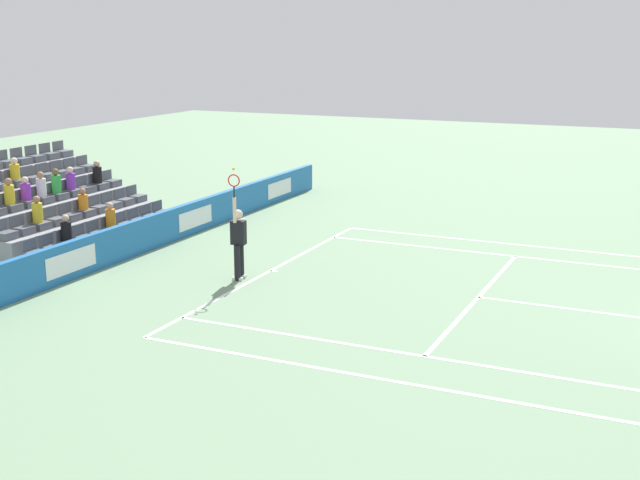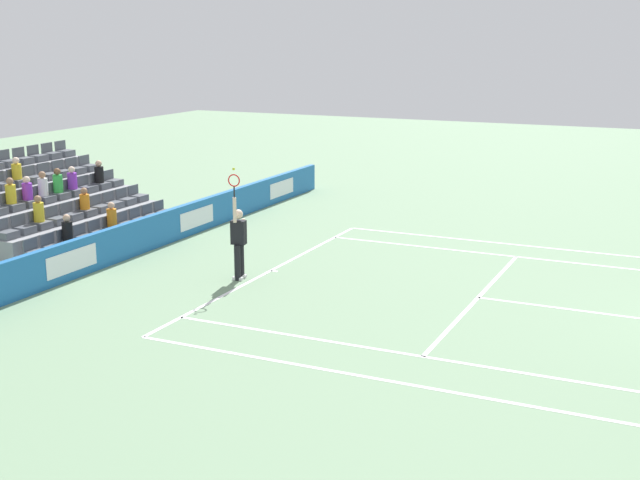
% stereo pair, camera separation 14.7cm
% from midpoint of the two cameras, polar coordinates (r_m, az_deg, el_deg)
% --- Properties ---
extents(line_baseline, '(10.97, 0.10, 0.01)m').
position_cam_midpoint_polar(line_baseline, '(22.05, -3.14, -2.07)').
color(line_baseline, white).
rests_on(line_baseline, ground).
extents(line_service, '(8.23, 0.10, 0.01)m').
position_cam_midpoint_polar(line_service, '(20.16, 10.81, -3.82)').
color(line_service, white).
rests_on(line_service, ground).
extents(line_centre_service, '(0.10, 6.40, 0.01)m').
position_cam_midpoint_polar(line_centre_service, '(19.68, 19.89, -4.84)').
color(line_centre_service, white).
rests_on(line_centre_service, ground).
extents(line_singles_sideline_left, '(0.10, 11.89, 0.01)m').
position_cam_midpoint_polar(line_singles_sideline_left, '(16.29, 8.74, -8.01)').
color(line_singles_sideline_left, white).
rests_on(line_singles_sideline_left, ground).
extents(line_singles_sideline_right, '(0.10, 11.89, 0.01)m').
position_cam_midpoint_polar(line_singles_sideline_right, '(23.94, 14.31, -1.21)').
color(line_singles_sideline_right, white).
rests_on(line_singles_sideline_right, ground).
extents(line_doubles_sideline_left, '(0.10, 11.89, 0.01)m').
position_cam_midpoint_polar(line_doubles_sideline_left, '(15.07, 7.24, -9.79)').
color(line_doubles_sideline_left, white).
rests_on(line_doubles_sideline_left, ground).
extents(line_doubles_sideline_right, '(0.10, 11.89, 0.01)m').
position_cam_midpoint_polar(line_doubles_sideline_right, '(25.25, 14.90, -0.48)').
color(line_doubles_sideline_right, white).
rests_on(line_doubles_sideline_right, ground).
extents(line_centre_mark, '(0.10, 0.20, 0.01)m').
position_cam_midpoint_polar(line_centre_mark, '(22.00, -2.91, -2.10)').
color(line_centre_mark, white).
rests_on(line_centre_mark, ground).
extents(sponsor_barrier, '(22.67, 0.22, 0.97)m').
position_cam_midpoint_polar(sponsor_barrier, '(24.13, -11.97, 0.21)').
color(sponsor_barrier, '#1E66AD').
rests_on(sponsor_barrier, ground).
extents(tennis_player, '(0.53, 0.39, 2.85)m').
position_cam_midpoint_polar(tennis_player, '(21.13, -5.29, -0.04)').
color(tennis_player, black).
rests_on(tennis_player, ground).
extents(stadium_stand, '(6.20, 4.75, 2.94)m').
position_cam_midpoint_polar(stadium_stand, '(26.31, -18.26, 1.67)').
color(stadium_stand, gray).
rests_on(stadium_stand, ground).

